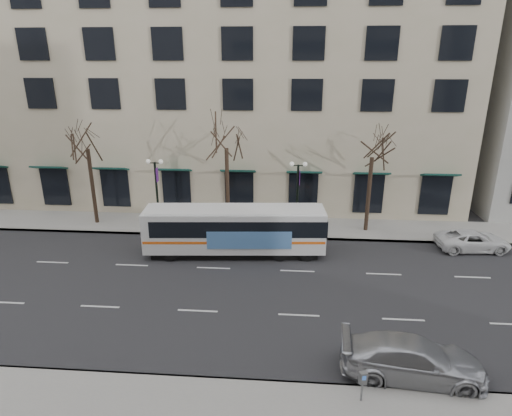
# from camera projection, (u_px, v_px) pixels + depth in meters

# --- Properties ---
(ground) EXTENTS (160.00, 160.00, 0.00)m
(ground) POSITION_uv_depth(u_px,v_px,m) (206.00, 287.00, 23.36)
(ground) COLOR black
(ground) RESTS_ON ground
(sidewalk_far) EXTENTS (80.00, 4.00, 0.15)m
(sidewalk_far) POSITION_uv_depth(u_px,v_px,m) (296.00, 228.00, 31.45)
(sidewalk_far) COLOR gray
(sidewalk_far) RESTS_ON ground
(building_hotel) EXTENTS (40.00, 20.00, 24.00)m
(building_hotel) POSITION_uv_depth(u_px,v_px,m) (222.00, 57.00, 39.30)
(building_hotel) COLOR tan
(building_hotel) RESTS_ON ground
(tree_far_left) EXTENTS (3.60, 3.60, 8.34)m
(tree_far_left) POSITION_uv_depth(u_px,v_px,m) (86.00, 136.00, 30.15)
(tree_far_left) COLOR black
(tree_far_left) RESTS_ON ground
(tree_far_mid) EXTENTS (3.60, 3.60, 8.55)m
(tree_far_mid) POSITION_uv_depth(u_px,v_px,m) (226.00, 134.00, 29.36)
(tree_far_mid) COLOR black
(tree_far_mid) RESTS_ON ground
(tree_far_right) EXTENTS (3.60, 3.60, 8.06)m
(tree_far_right) POSITION_uv_depth(u_px,v_px,m) (373.00, 143.00, 28.81)
(tree_far_right) COLOR black
(tree_far_right) RESTS_ON ground
(lamp_post_left) EXTENTS (1.22, 0.45, 5.21)m
(lamp_post_left) POSITION_uv_depth(u_px,v_px,m) (157.00, 190.00, 30.47)
(lamp_post_left) COLOR black
(lamp_post_left) RESTS_ON ground
(lamp_post_right) EXTENTS (1.22, 0.45, 5.21)m
(lamp_post_right) POSITION_uv_depth(u_px,v_px,m) (298.00, 194.00, 29.75)
(lamp_post_right) COLOR black
(lamp_post_right) RESTS_ON ground
(city_bus) EXTENTS (11.43, 3.30, 3.06)m
(city_bus) POSITION_uv_depth(u_px,v_px,m) (236.00, 229.00, 26.91)
(city_bus) COLOR silver
(city_bus) RESTS_ON ground
(silver_car) EXTENTS (5.71, 2.71, 1.61)m
(silver_car) POSITION_uv_depth(u_px,v_px,m) (413.00, 359.00, 16.60)
(silver_car) COLOR #B7B8BF
(silver_car) RESTS_ON ground
(white_pickup) EXTENTS (4.76, 2.46, 1.28)m
(white_pickup) POSITION_uv_depth(u_px,v_px,m) (473.00, 240.00, 27.81)
(white_pickup) COLOR silver
(white_pickup) RESTS_ON ground
(pay_station) EXTENTS (0.29, 0.22, 1.24)m
(pay_station) POSITION_uv_depth(u_px,v_px,m) (363.00, 380.00, 15.15)
(pay_station) COLOR slate
(pay_station) RESTS_ON sidewalk_near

